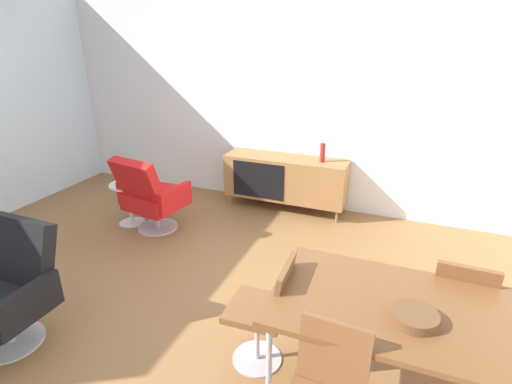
% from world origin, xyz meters
% --- Properties ---
extents(ground_plane, '(8.32, 8.32, 0.00)m').
position_xyz_m(ground_plane, '(0.00, 0.00, 0.00)').
color(ground_plane, olive).
extents(wall_back, '(6.80, 0.12, 2.80)m').
position_xyz_m(wall_back, '(0.00, 2.60, 1.40)').
color(wall_back, white).
rests_on(wall_back, ground_plane).
extents(sideboard, '(1.60, 0.45, 0.72)m').
position_xyz_m(sideboard, '(0.21, 2.30, 0.44)').
color(sideboard, olive).
rests_on(sideboard, ground_plane).
extents(vase_cobalt, '(0.06, 0.06, 0.24)m').
position_xyz_m(vase_cobalt, '(0.69, 2.30, 0.84)').
color(vase_cobalt, maroon).
rests_on(vase_cobalt, sideboard).
extents(dining_table, '(1.60, 0.90, 0.74)m').
position_xyz_m(dining_table, '(1.81, -0.34, 0.70)').
color(dining_table, brown).
rests_on(dining_table, ground_plane).
extents(wooden_bowl_on_table, '(0.26, 0.26, 0.06)m').
position_xyz_m(wooden_bowl_on_table, '(1.85, -0.46, 0.77)').
color(wooden_bowl_on_table, brown).
rests_on(wooden_bowl_on_table, dining_table).
extents(dining_chair_near_window, '(0.44, 0.42, 0.86)m').
position_xyz_m(dining_chair_near_window, '(0.92, -0.34, 0.47)').
color(dining_chair_near_window, brown).
rests_on(dining_chair_near_window, ground_plane).
extents(dining_chair_back_right, '(0.41, 0.44, 0.86)m').
position_xyz_m(dining_chair_back_right, '(2.16, 0.22, 0.47)').
color(dining_chair_back_right, brown).
rests_on(dining_chair_back_right, ground_plane).
extents(lounge_chair_red, '(0.79, 0.75, 0.95)m').
position_xyz_m(lounge_chair_red, '(-1.07, 1.10, 0.47)').
color(lounge_chair_red, red).
rests_on(lounge_chair_red, ground_plane).
extents(armchair_black_shell, '(0.73, 0.66, 0.95)m').
position_xyz_m(armchair_black_shell, '(-0.97, -0.83, 0.47)').
color(armchair_black_shell, black).
rests_on(armchair_black_shell, ground_plane).
extents(side_table_round, '(0.44, 0.44, 0.52)m').
position_xyz_m(side_table_round, '(-1.44, 1.18, 0.32)').
color(side_table_round, white).
rests_on(side_table_round, ground_plane).
extents(fruit_bowl, '(0.20, 0.20, 0.11)m').
position_xyz_m(fruit_bowl, '(-1.44, 1.18, 0.56)').
color(fruit_bowl, '#262628').
rests_on(fruit_bowl, side_table_round).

